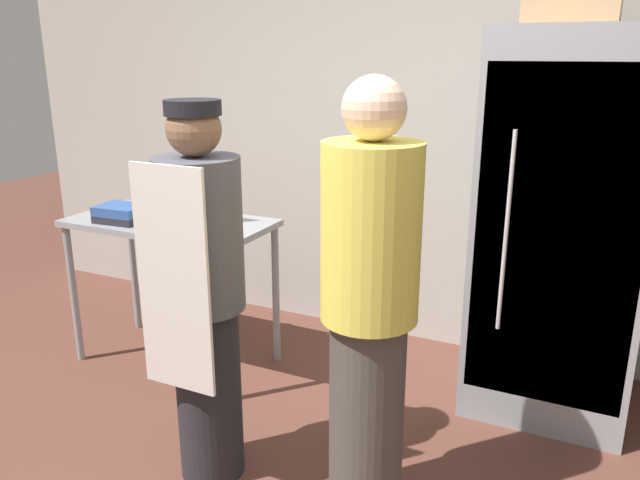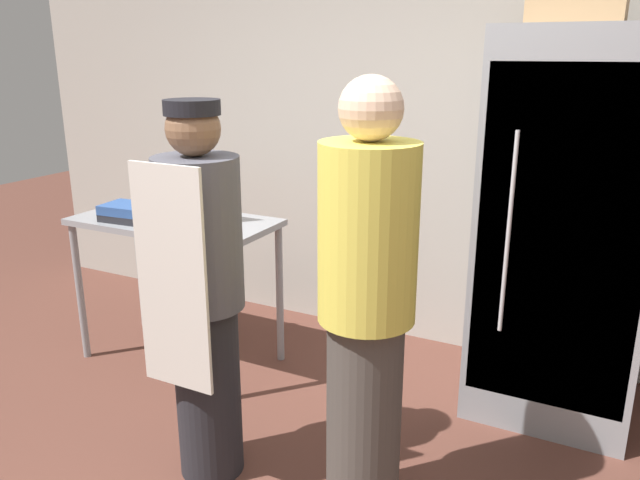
{
  "view_description": "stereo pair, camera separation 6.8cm",
  "coord_description": "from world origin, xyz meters",
  "px_view_note": "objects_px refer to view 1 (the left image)",
  "views": [
    {
      "loc": [
        1.03,
        -1.64,
        1.85
      ],
      "look_at": [
        -0.11,
        0.74,
        1.04
      ],
      "focal_mm": 35.0,
      "sensor_mm": 36.0,
      "label": 1
    },
    {
      "loc": [
        1.09,
        -1.61,
        1.85
      ],
      "look_at": [
        -0.11,
        0.74,
        1.04
      ],
      "focal_mm": 35.0,
      "sensor_mm": 36.0,
      "label": 2
    }
  ],
  "objects_px": {
    "refrigerator": "(562,230)",
    "donut_box": "(202,216)",
    "person_customer": "(369,307)",
    "binder_stack": "(121,213)",
    "blender_pitcher": "(155,191)",
    "person_baker": "(203,294)"
  },
  "relations": [
    {
      "from": "binder_stack",
      "to": "refrigerator",
      "type": "bearing_deg",
      "value": 14.63
    },
    {
      "from": "binder_stack",
      "to": "person_customer",
      "type": "xyz_separation_m",
      "value": [
        1.75,
        -0.57,
        -0.04
      ]
    },
    {
      "from": "donut_box",
      "to": "person_customer",
      "type": "xyz_separation_m",
      "value": [
        1.29,
        -0.71,
        -0.04
      ]
    },
    {
      "from": "refrigerator",
      "to": "blender_pitcher",
      "type": "relative_size",
      "value": 6.47
    },
    {
      "from": "donut_box",
      "to": "binder_stack",
      "type": "height_order",
      "value": "donut_box"
    },
    {
      "from": "donut_box",
      "to": "binder_stack",
      "type": "bearing_deg",
      "value": -162.63
    },
    {
      "from": "refrigerator",
      "to": "donut_box",
      "type": "xyz_separation_m",
      "value": [
        -1.88,
        -0.47,
        -0.03
      ]
    },
    {
      "from": "donut_box",
      "to": "binder_stack",
      "type": "xyz_separation_m",
      "value": [
        -0.46,
        -0.14,
        0.0
      ]
    },
    {
      "from": "refrigerator",
      "to": "person_customer",
      "type": "distance_m",
      "value": 1.32
    },
    {
      "from": "blender_pitcher",
      "to": "donut_box",
      "type": "bearing_deg",
      "value": -14.53
    },
    {
      "from": "person_customer",
      "to": "person_baker",
      "type": "bearing_deg",
      "value": -172.42
    },
    {
      "from": "blender_pitcher",
      "to": "binder_stack",
      "type": "bearing_deg",
      "value": -98.97
    },
    {
      "from": "donut_box",
      "to": "person_customer",
      "type": "distance_m",
      "value": 1.48
    },
    {
      "from": "binder_stack",
      "to": "person_baker",
      "type": "distance_m",
      "value": 1.24
    },
    {
      "from": "refrigerator",
      "to": "binder_stack",
      "type": "height_order",
      "value": "refrigerator"
    },
    {
      "from": "person_baker",
      "to": "person_customer",
      "type": "bearing_deg",
      "value": 7.58
    },
    {
      "from": "blender_pitcher",
      "to": "person_customer",
      "type": "height_order",
      "value": "person_customer"
    },
    {
      "from": "refrigerator",
      "to": "donut_box",
      "type": "height_order",
      "value": "refrigerator"
    },
    {
      "from": "person_customer",
      "to": "blender_pitcher",
      "type": "bearing_deg",
      "value": 154.4
    },
    {
      "from": "donut_box",
      "to": "refrigerator",
      "type": "bearing_deg",
      "value": 13.95
    },
    {
      "from": "blender_pitcher",
      "to": "binder_stack",
      "type": "height_order",
      "value": "blender_pitcher"
    },
    {
      "from": "refrigerator",
      "to": "binder_stack",
      "type": "xyz_separation_m",
      "value": [
        -2.34,
        -0.61,
        -0.03
      ]
    }
  ]
}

